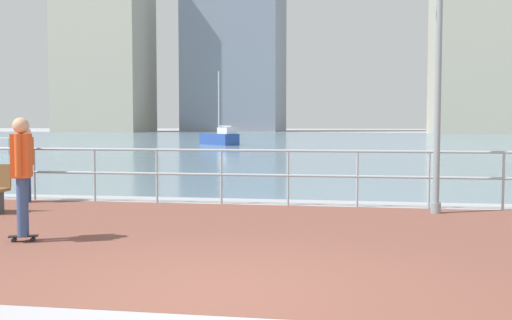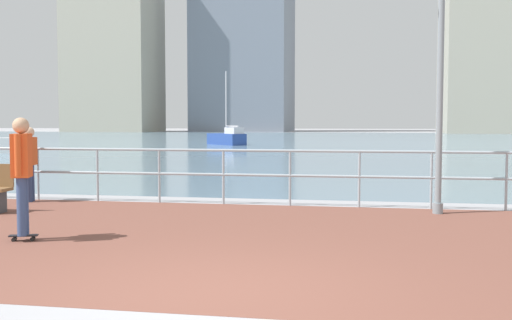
% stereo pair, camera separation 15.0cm
% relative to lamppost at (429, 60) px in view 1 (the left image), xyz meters
% --- Properties ---
extents(ground, '(220.00, 220.00, 0.00)m').
position_rel_lamppost_xyz_m(ground, '(-2.70, 34.06, -2.87)').
color(ground, '#9E9EA3').
extents(brick_paving, '(28.00, 7.22, 0.01)m').
position_rel_lamppost_xyz_m(brick_paving, '(-2.70, -2.99, -2.86)').
color(brick_paving, brown).
rests_on(brick_paving, ground).
extents(harbor_water, '(180.00, 88.00, 0.00)m').
position_rel_lamppost_xyz_m(harbor_water, '(-2.70, 45.62, -2.86)').
color(harbor_water, slate).
rests_on(harbor_water, ground).
extents(waterfront_railing, '(25.25, 0.06, 1.16)m').
position_rel_lamppost_xyz_m(waterfront_railing, '(-2.70, 0.62, -2.07)').
color(waterfront_railing, '#9EADB7').
rests_on(waterfront_railing, ground).
extents(lamppost, '(0.82, 0.36, 5.18)m').
position_rel_lamppost_xyz_m(lamppost, '(0.00, 0.00, 0.00)').
color(lamppost, gray).
rests_on(lamppost, ground).
extents(skateboarder, '(0.41, 0.55, 1.78)m').
position_rel_lamppost_xyz_m(skateboarder, '(-6.04, -3.75, -1.79)').
color(skateboarder, black).
rests_on(skateboarder, ground).
extents(bystander, '(0.31, 0.56, 1.61)m').
position_rel_lamppost_xyz_m(bystander, '(-8.28, 0.27, -1.92)').
color(bystander, navy).
rests_on(bystander, ground).
extents(sailboat_white, '(3.57, 3.72, 5.53)m').
position_rel_lamppost_xyz_m(sailboat_white, '(-11.38, 33.16, -2.34)').
color(sailboat_white, '#284799').
rests_on(sailboat_white, ground).
extents(tower_glass, '(16.86, 16.64, 42.66)m').
position_rel_lamppost_xyz_m(tower_glass, '(-23.08, 99.27, 17.63)').
color(tower_glass, slate).
rests_on(tower_glass, ground).
extents(tower_beige, '(14.79, 12.48, 36.21)m').
position_rel_lamppost_xyz_m(tower_beige, '(-44.89, 90.78, 14.41)').
color(tower_beige, '#B2AD99').
rests_on(tower_beige, ground).
extents(tower_concrete, '(17.48, 14.42, 41.80)m').
position_rel_lamppost_xyz_m(tower_concrete, '(19.31, 86.95, 17.20)').
color(tower_concrete, '#B2AD99').
rests_on(tower_concrete, ground).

